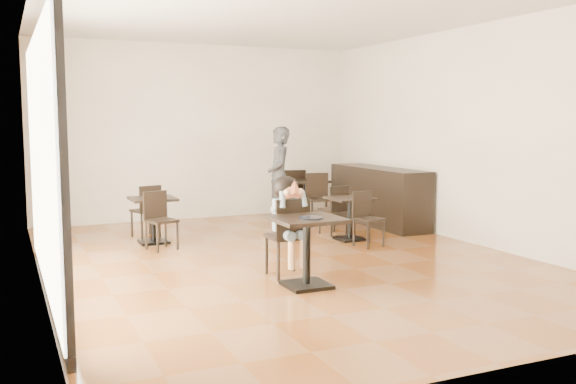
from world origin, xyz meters
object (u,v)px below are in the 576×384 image
cafe_table_back (306,200)px  chair_mid_a (333,210)px  chair_left_a (145,211)px  chair_left_b (161,221)px  child_table (307,252)px  adult_patron (279,176)px  chair_back_a (293,193)px  cafe_table_mid (350,219)px  child_chair (286,237)px  child (286,227)px  cafe_table_left (153,220)px  chair_mid_b (369,219)px  chair_back_b (319,200)px

cafe_table_back → chair_mid_a: size_ratio=0.95×
chair_left_a → chair_left_b: 1.10m
child_table → cafe_table_back: (2.00, 4.20, -0.01)m
adult_patron → chair_left_b: adult_patron is taller
chair_back_a → cafe_table_mid: bearing=97.8°
child_chair → chair_mid_a: 2.86m
child → chair_left_b: bearing=115.1°
cafe_table_mid → cafe_table_left: cafe_table_left is taller
cafe_table_left → chair_mid_b: (2.79, -1.53, 0.05)m
cafe_table_left → child: bearing=-69.6°
adult_patron → cafe_table_mid: (0.45, -1.67, -0.53)m
chair_back_a → adult_patron: bearing=64.8°
child_chair → cafe_table_left: 2.84m
chair_mid_a → chair_mid_b: (0.00, -1.10, 0.00)m
cafe_table_mid → chair_mid_a: chair_mid_a is taller
cafe_table_left → chair_left_b: size_ratio=0.83×
adult_patron → chair_back_b: (0.65, -0.25, -0.41)m
child → adult_patron: size_ratio=0.69×
chair_left_a → cafe_table_mid: bearing=133.3°
adult_patron → chair_left_a: bearing=-74.4°
chair_mid_b → chair_left_b: size_ratio=0.96×
cafe_table_mid → child_table: bearing=-129.1°
chair_left_a → chair_left_b: size_ratio=1.00×
chair_left_a → chair_back_a: (2.99, 0.99, 0.04)m
adult_patron → chair_mid_b: 2.32m
adult_patron → chair_back_a: adult_patron is taller
child_chair → chair_back_b: (2.00, 3.10, -0.02)m
child_chair → child: (0.00, 0.00, 0.12)m
child_table → child_chair: 0.56m
cafe_table_mid → chair_mid_b: 0.55m
cafe_table_mid → cafe_table_back: 1.98m
cafe_table_back → chair_back_b: size_ratio=0.83×
adult_patron → chair_left_a: (-2.34, -0.14, -0.45)m
adult_patron → chair_back_b: adult_patron is taller
chair_mid_a → chair_left_b: chair_left_b is taller
cafe_table_mid → chair_left_a: 3.19m
chair_mid_b → cafe_table_left: bearing=140.7°
chair_back_b → cafe_table_left: bearing=-159.4°
chair_mid_a → cafe_table_mid: bearing=79.5°
child_table → child: (0.00, 0.55, 0.20)m
chair_mid_b → chair_left_a: size_ratio=0.96×
cafe_table_back → adult_patron: bearing=-155.2°
chair_back_a → chair_left_a: bearing=30.5°
child_table → chair_back_a: size_ratio=0.86×
cafe_table_left → chair_left_b: chair_left_b is taller
cafe_table_mid → cafe_table_back: cafe_table_back is taller
cafe_table_mid → cafe_table_left: size_ratio=0.96×
cafe_table_mid → chair_mid_b: bearing=-90.0°
chair_mid_a → chair_mid_b: 1.10m
chair_mid_a → chair_back_a: size_ratio=0.88×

